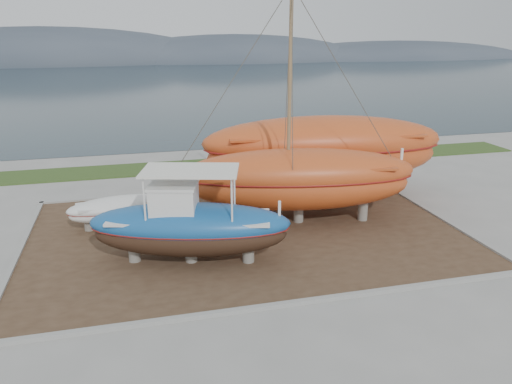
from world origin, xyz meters
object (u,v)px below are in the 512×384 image
object	(u,v)px
blue_caique	(190,217)
orange_sailboat	(301,112)
white_dinghy	(118,212)
orange_bare_hull	(323,158)

from	to	relation	value
blue_caique	orange_sailboat	size ratio (longest dim) A/B	0.72
white_dinghy	orange_bare_hull	distance (m)	10.58
blue_caique	orange_sailboat	bearing A→B (deg)	43.71
blue_caique	orange_bare_hull	bearing A→B (deg)	53.79
blue_caique	white_dinghy	bearing A→B (deg)	136.58
white_dinghy	orange_sailboat	bearing A→B (deg)	-20.97
orange_sailboat	orange_bare_hull	xyz separation A→B (m)	(2.41, 3.27, -2.97)
orange_sailboat	orange_bare_hull	size ratio (longest dim) A/B	0.83
blue_caique	white_dinghy	xyz separation A→B (m)	(-2.70, 4.40, -1.15)
blue_caique	orange_sailboat	world-z (taller)	orange_sailboat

